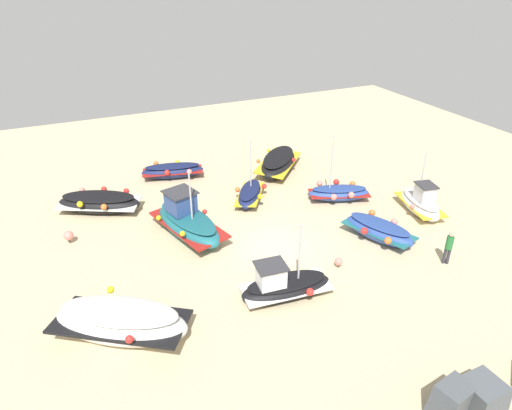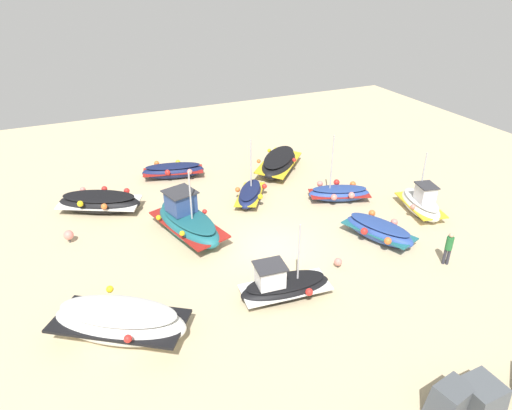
{
  "view_description": "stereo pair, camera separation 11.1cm",
  "coord_description": "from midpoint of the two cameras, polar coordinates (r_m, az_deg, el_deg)",
  "views": [
    {
      "loc": [
        8.42,
        16.45,
        12.23
      ],
      "look_at": [
        -0.34,
        -2.78,
        0.9
      ],
      "focal_mm": 32.01,
      "sensor_mm": 36.0,
      "label": 1
    },
    {
      "loc": [
        8.32,
        16.49,
        12.23
      ],
      "look_at": [
        -0.34,
        -2.78,
        0.9
      ],
      "focal_mm": 32.01,
      "sensor_mm": 36.0,
      "label": 2
    }
  ],
  "objects": [
    {
      "name": "ground_plane",
      "position": [
        22.16,
        2.04,
        -5.32
      ],
      "size": [
        49.41,
        49.41,
        0.0
      ],
      "primitive_type": "plane",
      "color": "#C6B289"
    },
    {
      "name": "fishing_boat_0",
      "position": [
        23.0,
        -8.71,
        -2.08
      ],
      "size": [
        3.06,
        5.18,
        3.7
      ],
      "rotation": [
        0.0,
        0.0,
        4.98
      ],
      "color": "#1E6670",
      "rests_on": "ground_plane"
    },
    {
      "name": "fishing_boat_1",
      "position": [
        26.45,
        -19.12,
        0.3
      ],
      "size": [
        4.78,
        3.56,
        1.13
      ],
      "rotation": [
        0.0,
        0.0,
        2.66
      ],
      "color": "black",
      "rests_on": "ground_plane"
    },
    {
      "name": "fishing_boat_2",
      "position": [
        26.68,
        10.2,
        1.52
      ],
      "size": [
        3.79,
        2.58,
        3.99
      ],
      "rotation": [
        0.0,
        0.0,
        2.78
      ],
      "color": "#2D4C9E",
      "rests_on": "ground_plane"
    },
    {
      "name": "fishing_boat_3",
      "position": [
        17.78,
        -16.71,
        -13.75
      ],
      "size": [
        5.36,
        4.6,
        1.41
      ],
      "rotation": [
        0.0,
        0.0,
        2.55
      ],
      "color": "white",
      "rests_on": "ground_plane"
    },
    {
      "name": "fishing_boat_4",
      "position": [
        29.99,
        2.7,
        5.33
      ],
      "size": [
        4.63,
        4.73,
        1.21
      ],
      "rotation": [
        0.0,
        0.0,
        3.95
      ],
      "color": "black",
      "rests_on": "ground_plane"
    },
    {
      "name": "fishing_boat_5",
      "position": [
        23.32,
        14.98,
        -3.04
      ],
      "size": [
        2.7,
        3.94,
        0.99
      ],
      "rotation": [
        0.0,
        0.0,
        5.08
      ],
      "color": "#2D4C9E",
      "rests_on": "ground_plane"
    },
    {
      "name": "fishing_boat_6",
      "position": [
        18.94,
        3.35,
        -9.97
      ],
      "size": [
        3.97,
        2.08,
        3.33
      ],
      "rotation": [
        0.0,
        0.0,
        6.19
      ],
      "color": "black",
      "rests_on": "ground_plane"
    },
    {
      "name": "fishing_boat_7",
      "position": [
        26.16,
        -0.89,
        1.39
      ],
      "size": [
        2.85,
        3.39,
        3.62
      ],
      "rotation": [
        0.0,
        0.0,
        0.98
      ],
      "color": "navy",
      "rests_on": "ground_plane"
    },
    {
      "name": "fishing_boat_8",
      "position": [
        26.41,
        19.77,
        0.27
      ],
      "size": [
        2.15,
        3.61,
        3.41
      ],
      "rotation": [
        0.0,
        0.0,
        1.34
      ],
      "color": "white",
      "rests_on": "ground_plane"
    },
    {
      "name": "fishing_boat_9",
      "position": [
        29.49,
        -10.48,
        4.23
      ],
      "size": [
        4.08,
        2.34,
        0.91
      ],
      "rotation": [
        0.0,
        0.0,
        6.04
      ],
      "color": "navy",
      "rests_on": "ground_plane"
    },
    {
      "name": "person_walking",
      "position": [
        22.27,
        22.83,
        -4.72
      ],
      "size": [
        0.32,
        0.32,
        1.65
      ],
      "rotation": [
        0.0,
        0.0,
        0.87
      ],
      "color": "#2D2D38",
      "rests_on": "ground_plane"
    },
    {
      "name": "mooring_buoy_0",
      "position": [
        20.97,
        10.13,
        -6.98
      ],
      "size": [
        0.36,
        0.36,
        0.49
      ],
      "color": "#3F3F42",
      "rests_on": "ground_plane"
    },
    {
      "name": "mooring_buoy_1",
      "position": [
        24.07,
        -22.51,
        -3.55
      ],
      "size": [
        0.48,
        0.48,
        0.67
      ],
      "color": "#3F3F42",
      "rests_on": "ground_plane"
    }
  ]
}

